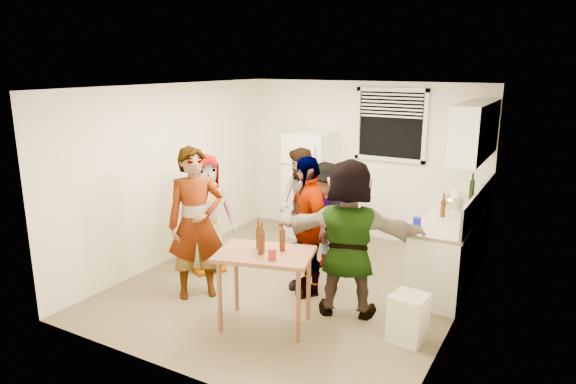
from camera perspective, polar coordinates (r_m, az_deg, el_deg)
The scene contains 23 objects.
room at distance 6.73m, azimuth 0.80°, elevation -10.15°, with size 4.00×4.50×2.50m, color white, non-canonical shape.
window at distance 8.05m, azimuth 11.34°, elevation 7.31°, with size 1.12×0.10×1.06m, color white, non-canonical shape.
refrigerator at distance 8.37m, azimuth 2.48°, elevation 0.88°, with size 0.70×0.70×1.70m, color white.
counter_lower at distance 7.05m, azimuth 17.74°, elevation -5.93°, with size 0.60×2.20×0.86m, color white.
countertop at distance 6.92m, azimuth 18.02°, elevation -2.42°, with size 0.64×2.22×0.04m, color beige.
backsplash at distance 6.82m, azimuth 20.48°, elevation -1.11°, with size 0.03×2.20×0.36m, color #AFACA0.
upper_cabinets at distance 6.88m, azimuth 20.11°, elevation 6.45°, with size 0.34×1.60×0.70m, color white.
kettle at distance 7.06m, azimuth 17.88°, elevation -1.91°, with size 0.27×0.22×0.22m, color silver, non-canonical shape.
paper_towel at distance 7.04m, azimuth 18.09°, elevation -1.97°, with size 0.13×0.13×0.28m, color white.
wine_bottle at distance 7.69m, azimuth 19.66°, elevation -0.76°, with size 0.07×0.07×0.28m, color black.
beer_bottle_counter at distance 6.71m, azimuth 16.78°, elevation -2.66°, with size 0.06×0.06×0.23m, color #47230C.
blue_cup at distance 6.20m, azimuth 14.11°, elevation -3.86°, with size 0.09×0.09×0.12m, color #1213C2.
picture_frame at distance 7.20m, azimuth 20.38°, elevation -1.13°, with size 0.02×0.20×0.17m, color #ECEA61.
trash_bin at distance 5.52m, azimuth 13.21°, elevation -13.43°, with size 0.34×0.34×0.50m, color silver.
serving_table at distance 5.78m, azimuth -2.49°, elevation -14.53°, with size 1.00×0.66×0.84m, color brown, non-canonical shape.
beer_bottle_table at distance 5.45m, azimuth -2.89°, elevation -6.59°, with size 0.06×0.06×0.23m, color #47230C.
red_cup at distance 5.25m, azimuth -1.76°, elevation -7.43°, with size 0.08×0.08×0.11m, color #A5212A.
guest_grey at distance 7.25m, azimuth -8.85°, elevation -8.49°, with size 0.79×1.62×0.52m, color gray.
guest_stripe at distance 6.53m, azimuth -9.84°, elevation -11.16°, with size 0.67×1.84×0.44m, color #141933.
guest_back_left at distance 7.67m, azimuth 1.42°, elevation -7.01°, with size 0.78×1.60×0.61m, color brown.
guest_back_right at distance 7.23m, azimuth 4.15°, elevation -8.42°, with size 0.97×1.49×0.55m, color #404044.
guest_black at distance 6.54m, azimuth 2.11°, elevation -10.93°, with size 1.00×1.71×0.42m, color black.
guest_orange at distance 6.07m, azimuth 6.49°, elevation -13.12°, with size 1.67×1.80×0.53m, color #C27D4F.
Camera 1 is at (2.93, -5.39, 2.77)m, focal length 32.00 mm.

